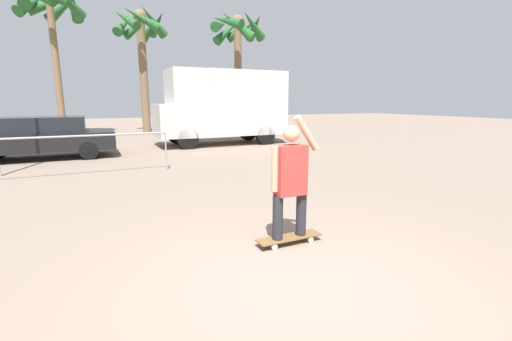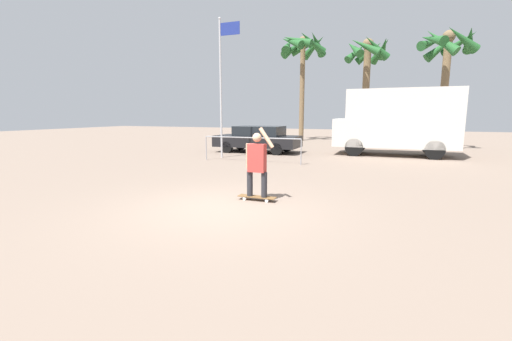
# 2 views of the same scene
# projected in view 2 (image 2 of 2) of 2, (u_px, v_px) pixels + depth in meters

# --- Properties ---
(ground_plane) EXTENTS (80.00, 80.00, 0.00)m
(ground_plane) POSITION_uv_depth(u_px,v_px,m) (223.00, 208.00, 7.52)
(ground_plane) COLOR gray
(skateboard) EXTENTS (0.93, 0.24, 0.10)m
(skateboard) POSITION_uv_depth(u_px,v_px,m) (257.00, 197.00, 8.18)
(skateboard) COLOR brown
(skateboard) RESTS_ON ground_plane
(person_skateboarder) EXTENTS (0.70, 0.22, 1.65)m
(person_skateboarder) POSITION_uv_depth(u_px,v_px,m) (257.00, 161.00, 8.04)
(person_skateboarder) COLOR #28282D
(person_skateboarder) RESTS_ON skateboard
(camper_van) EXTENTS (5.70, 2.19, 3.23)m
(camper_van) POSITION_uv_depth(u_px,v_px,m) (398.00, 120.00, 16.71)
(camper_van) COLOR black
(camper_van) RESTS_ON ground_plane
(parked_car_black) EXTENTS (4.49, 1.95, 1.41)m
(parked_car_black) POSITION_uv_depth(u_px,v_px,m) (258.00, 138.00, 18.35)
(parked_car_black) COLOR black
(parked_car_black) RESTS_ON ground_plane
(palm_tree_near_van) EXTENTS (3.21, 3.22, 6.68)m
(palm_tree_near_van) POSITION_uv_depth(u_px,v_px,m) (447.00, 52.00, 18.72)
(palm_tree_near_van) COLOR brown
(palm_tree_near_van) RESTS_ON ground_plane
(palm_tree_center_background) EXTENTS (3.39, 3.32, 7.39)m
(palm_tree_center_background) POSITION_uv_depth(u_px,v_px,m) (368.00, 60.00, 24.23)
(palm_tree_center_background) COLOR brown
(palm_tree_center_background) RESTS_ON ground_plane
(palm_tree_far_left) EXTENTS (3.68, 3.69, 7.99)m
(palm_tree_far_left) POSITION_uv_depth(u_px,v_px,m) (302.00, 50.00, 25.58)
(palm_tree_far_left) COLOR brown
(palm_tree_far_left) RESTS_ON ground_plane
(flagpole) EXTENTS (1.04, 0.12, 6.31)m
(flagpole) POSITION_uv_depth(u_px,v_px,m) (222.00, 79.00, 15.63)
(flagpole) COLOR #B7B7BC
(flagpole) RESTS_ON ground_plane
(plaza_railing_segment) EXTENTS (4.42, 0.05, 1.08)m
(plaza_railing_segment) POSITION_uv_depth(u_px,v_px,m) (251.00, 141.00, 14.48)
(plaza_railing_segment) COLOR #99999E
(plaza_railing_segment) RESTS_ON ground_plane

